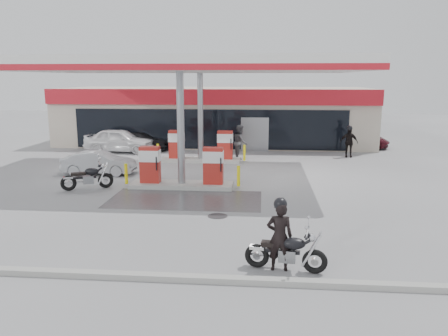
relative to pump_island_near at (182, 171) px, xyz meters
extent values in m
plane|color=gray|center=(0.00, -2.00, -0.71)|extent=(90.00, 90.00, 0.00)
cube|color=#4C4C4F|center=(0.50, -2.00, -0.71)|extent=(6.00, 3.00, 0.00)
cylinder|color=#38383A|center=(2.00, -4.00, -0.71)|extent=(0.70, 0.70, 0.01)
cube|color=gray|center=(0.00, -9.00, -0.64)|extent=(28.00, 0.25, 0.15)
cube|color=beige|center=(0.00, 14.00, 1.29)|extent=(22.00, 8.00, 4.00)
cube|color=black|center=(0.00, 9.97, 0.69)|extent=(18.00, 0.10, 2.60)
cube|color=red|center=(0.00, 9.90, 2.79)|extent=(22.00, 0.25, 1.00)
cube|color=navy|center=(7.00, 9.85, 2.79)|extent=(3.50, 0.12, 0.80)
cube|color=gray|center=(3.00, 9.93, 0.39)|extent=(1.80, 0.14, 2.20)
cube|color=silver|center=(0.00, 3.00, 4.59)|extent=(16.00, 10.00, 0.60)
cube|color=red|center=(0.00, -1.95, 4.41)|extent=(16.00, 0.12, 0.24)
cube|color=red|center=(0.00, 7.95, 4.41)|extent=(16.00, 0.12, 0.24)
cylinder|color=gray|center=(0.00, 0.00, 1.88)|extent=(0.32, 0.32, 5.00)
cylinder|color=gray|center=(0.00, 6.00, 1.88)|extent=(0.32, 0.32, 5.00)
cube|color=#9E9E99|center=(0.00, 0.00, -0.62)|extent=(4.50, 1.30, 0.18)
cube|color=maroon|center=(-1.40, 0.00, 0.27)|extent=(0.85, 0.48, 1.60)
cube|color=maroon|center=(1.40, 0.00, 0.27)|extent=(0.85, 0.48, 1.60)
cube|color=silver|center=(-1.40, 0.00, 0.67)|extent=(0.88, 0.52, 0.50)
cube|color=silver|center=(1.40, 0.00, 0.67)|extent=(0.88, 0.52, 0.50)
cylinder|color=yellow|center=(-2.50, 0.00, -0.17)|extent=(0.14, 0.14, 0.90)
cylinder|color=yellow|center=(2.50, 0.00, -0.17)|extent=(0.14, 0.14, 0.90)
cube|color=#9E9E99|center=(0.00, 6.00, -0.62)|extent=(4.50, 1.30, 0.18)
cube|color=maroon|center=(-1.40, 6.00, 0.27)|extent=(0.85, 0.48, 1.60)
cube|color=maroon|center=(1.40, 6.00, 0.27)|extent=(0.85, 0.48, 1.60)
cube|color=silver|center=(-1.40, 6.00, 0.67)|extent=(0.88, 0.52, 0.50)
cube|color=silver|center=(1.40, 6.00, 0.67)|extent=(0.88, 0.52, 0.50)
cylinder|color=yellow|center=(-2.50, 6.00, -0.17)|extent=(0.14, 0.14, 0.90)
cylinder|color=yellow|center=(2.50, 6.00, -0.17)|extent=(0.14, 0.14, 0.90)
torus|color=black|center=(4.84, -8.31, -0.40)|extent=(0.64, 0.24, 0.62)
torus|color=black|center=(3.42, -8.08, -0.40)|extent=(0.64, 0.24, 0.62)
cube|color=gray|center=(4.17, -8.20, -0.31)|extent=(0.45, 0.31, 0.31)
cube|color=black|center=(4.02, -8.17, -0.21)|extent=(0.94, 0.25, 0.08)
ellipsoid|color=black|center=(4.32, -8.22, 0.02)|extent=(0.63, 0.42, 0.29)
cube|color=black|center=(3.81, -8.14, -0.04)|extent=(0.60, 0.34, 0.10)
cylinder|color=silver|center=(4.63, -8.27, 0.33)|extent=(0.16, 0.79, 0.04)
sphere|color=silver|center=(4.76, -8.29, 0.21)|extent=(0.19, 0.19, 0.19)
cylinder|color=silver|center=(3.68, -7.97, -0.42)|extent=(0.94, 0.23, 0.08)
imported|color=black|center=(3.97, -8.17, 0.17)|extent=(0.65, 0.43, 1.76)
torus|color=black|center=(-3.28, -0.47, -0.38)|extent=(0.67, 0.42, 0.67)
torus|color=black|center=(-4.67, -1.12, -0.38)|extent=(0.67, 0.42, 0.67)
cube|color=gray|center=(-3.93, -0.78, -0.29)|extent=(0.51, 0.43, 0.33)
cube|color=black|center=(-4.08, -0.85, -0.18)|extent=(0.95, 0.52, 0.09)
ellipsoid|color=black|center=(-3.78, -0.71, 0.07)|extent=(0.71, 0.58, 0.31)
cube|color=black|center=(-4.28, -0.94, 0.00)|extent=(0.67, 0.50, 0.11)
cylinder|color=silver|center=(-3.48, -0.57, 0.40)|extent=(0.39, 0.78, 0.04)
sphere|color=silver|center=(-3.36, -0.51, 0.27)|extent=(0.20, 0.20, 0.20)
cylinder|color=silver|center=(-4.50, -0.87, -0.40)|extent=(0.94, 0.50, 0.09)
imported|color=white|center=(-5.69, 8.80, 0.06)|extent=(4.63, 2.16, 1.53)
imported|color=#4C4C50|center=(2.20, 7.00, 0.30)|extent=(0.87, 1.06, 2.02)
imported|color=#A0A2A7|center=(-4.57, 2.20, -0.12)|extent=(3.61, 1.41, 1.17)
imported|color=black|center=(-4.50, 10.00, -0.13)|extent=(4.28, 2.91, 1.15)
imported|color=#53121D|center=(10.00, 12.00, -0.12)|extent=(4.57, 2.89, 1.18)
imported|color=black|center=(8.71, 8.20, 0.19)|extent=(1.08, 0.50, 1.81)
camera|label=1|loc=(3.51, -18.45, 4.01)|focal=35.00mm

